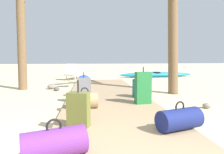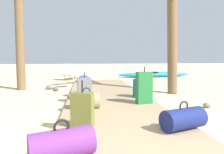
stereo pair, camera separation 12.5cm
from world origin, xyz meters
The scene contains 15 objects.
ground_plane centered at (0.00, 3.22, 0.00)m, with size 60.00×60.00×0.00m, color beige.
boardwalk centered at (0.00, 4.02, 0.04)m, with size 2.08×8.04×0.08m, color tan.
duffel_bag_tan centered at (-0.58, 2.75, 0.24)m, with size 0.55×0.34×0.43m.
duffel_bag_purple centered at (-0.85, 0.67, 0.24)m, with size 0.71×0.51×0.42m.
suitcase_green centered at (0.72, 3.00, 0.44)m, with size 0.37×0.22×0.83m.
backpack_blue centered at (-0.63, 4.32, 0.36)m, with size 0.38×0.31×0.54m.
suitcase_grey centered at (-0.62, 3.58, 0.35)m, with size 0.34×0.23×0.67m.
suitcase_olive centered at (-0.65, 1.60, 0.34)m, with size 0.36×0.26×0.71m.
duffel_bag_navy centered at (0.80, 1.31, 0.24)m, with size 0.71×0.50×0.42m.
backpack_teal centered at (0.82, 3.72, 0.37)m, with size 0.34×0.28×0.55m.
lounge_chair centered at (-1.22, 8.99, 0.33)m, with size 1.15×1.64×0.80m.
kayak centered at (3.26, 9.58, 0.15)m, with size 4.20×0.68×0.30m.
rock_left_near centered at (-1.80, 5.93, 0.09)m, with size 0.31×0.36×0.18m, color gray.
rock_right_near centered at (2.09, 2.73, 0.06)m, with size 0.18×0.18×0.12m, color gray.
rock_left_mid centered at (-1.57, 5.47, 0.07)m, with size 0.19×0.21×0.13m, color #5B5651.
Camera 2 is at (-0.60, -1.39, 1.12)m, focal length 32.54 mm.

